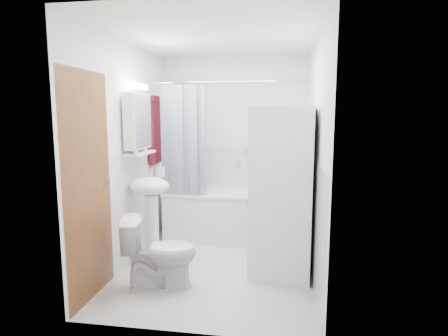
# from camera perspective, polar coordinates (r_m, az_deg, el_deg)

# --- Properties ---
(floor) EXTENTS (2.60, 2.60, 0.00)m
(floor) POSITION_cam_1_polar(r_m,az_deg,el_deg) (4.22, -0.95, -14.51)
(floor) COLOR #BABBBF
(floor) RESTS_ON ground
(room_walls) EXTENTS (2.60, 2.60, 2.60)m
(room_walls) POSITION_cam_1_polar(r_m,az_deg,el_deg) (3.89, -1.00, 6.11)
(room_walls) COLOR white
(room_walls) RESTS_ON ground
(wainscot) EXTENTS (1.98, 2.58, 2.58)m
(wainscot) POSITION_cam_1_polar(r_m,az_deg,el_deg) (4.31, -0.30, -5.62)
(wainscot) COLOR white
(wainscot) RESTS_ON ground
(door) EXTENTS (0.05, 2.00, 2.00)m
(door) POSITION_cam_1_polar(r_m,az_deg,el_deg) (3.71, -17.10, -1.91)
(door) COLOR brown
(door) RESTS_ON ground
(bathtub) EXTENTS (1.67, 0.79, 0.64)m
(bathtub) POSITION_cam_1_polar(r_m,az_deg,el_deg) (4.96, 1.13, -6.70)
(bathtub) COLOR white
(bathtub) RESTS_ON ground
(tub_spout) EXTENTS (0.04, 0.12, 0.04)m
(tub_spout) POSITION_cam_1_polar(r_m,az_deg,el_deg) (5.15, 3.85, 0.68)
(tub_spout) COLOR silver
(tub_spout) RESTS_ON room_walls
(curtain_rod) EXTENTS (1.85, 0.02, 0.02)m
(curtain_rod) POSITION_cam_1_polar(r_m,az_deg,el_deg) (4.48, 0.60, 12.96)
(curtain_rod) COLOR silver
(curtain_rod) RESTS_ON room_walls
(shower_curtain) EXTENTS (0.55, 0.02, 1.45)m
(shower_curtain) POSITION_cam_1_polar(r_m,az_deg,el_deg) (4.59, -6.24, 3.43)
(shower_curtain) COLOR #15244C
(shower_curtain) RESTS_ON curtain_rod
(sink) EXTENTS (0.44, 0.37, 1.04)m
(sink) POSITION_cam_1_polar(r_m,az_deg,el_deg) (4.20, -11.16, -4.67)
(sink) COLOR white
(sink) RESTS_ON ground
(medicine_cabinet) EXTENTS (0.13, 0.50, 0.71)m
(medicine_cabinet) POSITION_cam_1_polar(r_m,az_deg,el_deg) (4.24, -13.01, 7.14)
(medicine_cabinet) COLOR white
(medicine_cabinet) RESTS_ON room_walls
(shelf) EXTENTS (0.18, 0.54, 0.02)m
(shelf) POSITION_cam_1_polar(r_m,az_deg,el_deg) (4.25, -12.67, 2.22)
(shelf) COLOR silver
(shelf) RESTS_ON room_walls
(shower_caddy) EXTENTS (0.22, 0.06, 0.02)m
(shower_caddy) POSITION_cam_1_polar(r_m,az_deg,el_deg) (5.11, 4.42, 2.81)
(shower_caddy) COLOR silver
(shower_caddy) RESTS_ON room_walls
(towel) EXTENTS (0.07, 0.36, 0.87)m
(towel) POSITION_cam_1_polar(r_m,az_deg,el_deg) (4.86, -10.48, 5.85)
(towel) COLOR #530F23
(towel) RESTS_ON room_walls
(washer_dryer) EXTENTS (0.66, 0.65, 1.69)m
(washer_dryer) POSITION_cam_1_polar(r_m,az_deg,el_deg) (3.81, 8.85, -3.71)
(washer_dryer) COLOR white
(washer_dryer) RESTS_ON ground
(toilet) EXTENTS (0.77, 0.55, 0.68)m
(toilet) POSITION_cam_1_polar(r_m,az_deg,el_deg) (3.66, -9.76, -12.59)
(toilet) COLOR white
(toilet) RESTS_ON ground
(soap_pump) EXTENTS (0.08, 0.17, 0.08)m
(soap_pump) POSITION_cam_1_polar(r_m,az_deg,el_deg) (4.36, -9.64, -0.87)
(soap_pump) COLOR gray
(soap_pump) RESTS_ON sink
(shelf_bottle) EXTENTS (0.07, 0.18, 0.07)m
(shelf_bottle) POSITION_cam_1_polar(r_m,az_deg,el_deg) (4.11, -13.45, 2.66)
(shelf_bottle) COLOR gray
(shelf_bottle) RESTS_ON shelf
(shelf_cup) EXTENTS (0.10, 0.09, 0.10)m
(shelf_cup) POSITION_cam_1_polar(r_m,az_deg,el_deg) (4.36, -12.11, 3.21)
(shelf_cup) COLOR gray
(shelf_cup) RESTS_ON shelf
(shampoo_a) EXTENTS (0.13, 0.17, 0.13)m
(shampoo_a) POSITION_cam_1_polar(r_m,az_deg,el_deg) (5.10, 5.30, 3.65)
(shampoo_a) COLOR gray
(shampoo_a) RESTS_ON shower_caddy
(shampoo_b) EXTENTS (0.08, 0.21, 0.08)m
(shampoo_b) POSITION_cam_1_polar(r_m,az_deg,el_deg) (5.10, 6.64, 3.34)
(shampoo_b) COLOR #2B2595
(shampoo_b) RESTS_ON shower_caddy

